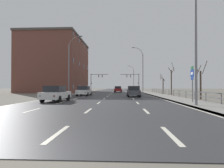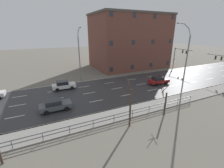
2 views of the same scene
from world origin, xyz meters
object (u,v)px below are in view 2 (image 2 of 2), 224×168
Objects in this scene: street_lamp_left_bank at (79,56)px; traffic_signal_left at (179,55)px; street_lamp_midground at (185,62)px; car_far_right at (159,80)px; brick_building at (129,41)px; car_mid_centre at (64,85)px; car_near_right at (55,105)px.

street_lamp_left_bank is 27.09m from traffic_signal_left.
street_lamp_midground is 2.74× the size of car_far_right.
car_far_right is (7.73, -13.48, -3.23)m from traffic_signal_left.
brick_building is (-17.10, 3.23, 6.56)m from car_far_right.
car_mid_centre is 0.20× the size of brick_building.
car_mid_centre is (-5.24, -17.72, 0.00)m from car_far_right.
car_far_right is at bearing 75.46° from car_mid_centre.
traffic_signal_left reaches higher than car_mid_centre.
traffic_signal_left is at bearing 106.34° from car_near_right.
car_near_right is at bearing -14.67° from car_mid_centre.
brick_building is (-8.32, 16.79, 2.05)m from street_lamp_left_bank.
traffic_signal_left is 15.87m from car_far_right.
street_lamp_midground is 0.55× the size of brick_building.
traffic_signal_left is (-13.80, 14.16, -1.54)m from street_lamp_midground.
traffic_signal_left is (1.05, 27.04, -1.28)m from street_lamp_left_bank.
brick_building is (-19.61, 23.26, 6.56)m from car_near_right.
street_lamp_left_bank reaches higher than car_far_right.
car_mid_centre is 24.96m from brick_building.
street_lamp_midground is at bearing 58.35° from car_mid_centre.
brick_building is (-9.38, -10.25, 3.33)m from traffic_signal_left.
car_near_right is at bearing -79.98° from car_far_right.
car_mid_centre is (-11.31, -17.04, -4.76)m from street_lamp_midground.
street_lamp_midground reaches higher than car_near_right.
traffic_signal_left is 1.43× the size of car_near_right.
street_lamp_midground reaches higher than street_lamp_left_bank.
street_lamp_left_bank is at bearing 132.31° from car_mid_centre.
car_far_right and car_near_right have the same top height.
car_far_right is 18.60m from brick_building.
car_near_right is at bearing -29.83° from street_lamp_left_bank.
car_far_right is (-6.07, 0.68, -4.76)m from street_lamp_midground.
car_far_right is at bearing 96.49° from car_near_right.
street_lamp_left_bank is at bearing 149.53° from car_near_right.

